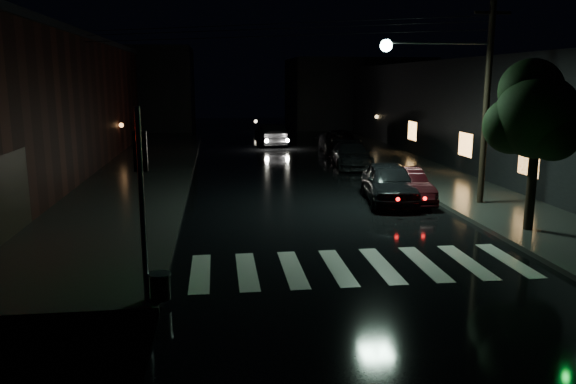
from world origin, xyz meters
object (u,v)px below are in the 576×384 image
object	(u,v)px
parked_car_a	(389,183)
parked_car_c	(351,155)
parked_car_d	(340,142)
oncoming_car	(270,135)
parked_car_b	(403,185)

from	to	relation	value
parked_car_a	parked_car_c	world-z (taller)	parked_car_a
parked_car_d	parked_car_a	bearing A→B (deg)	-90.49
parked_car_a	parked_car_c	xyz separation A→B (m)	(0.68, 9.29, -0.10)
parked_car_d	oncoming_car	bearing A→B (deg)	135.50
parked_car_b	parked_car_d	size ratio (longest dim) A/B	0.79
oncoming_car	parked_car_c	bearing A→B (deg)	102.80
oncoming_car	parked_car_d	bearing A→B (deg)	126.27
parked_car_a	parked_car_c	size ratio (longest dim) A/B	0.98
parked_car_d	parked_car_c	bearing A→B (deg)	-92.06
parked_car_b	oncoming_car	world-z (taller)	oncoming_car
parked_car_c	oncoming_car	bearing A→B (deg)	112.00
parked_car_b	parked_car_d	world-z (taller)	parked_car_d
parked_car_c	parked_car_d	bearing A→B (deg)	87.92
parked_car_d	parked_car_b	bearing A→B (deg)	-88.33
parked_car_a	oncoming_car	distance (m)	20.83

